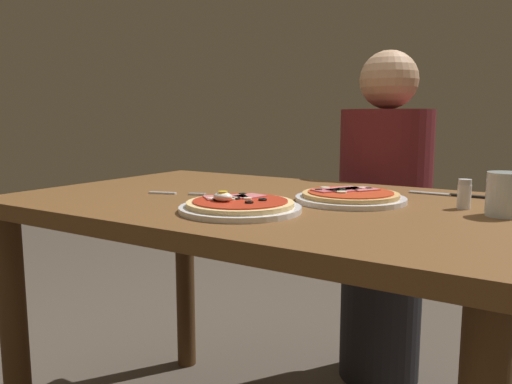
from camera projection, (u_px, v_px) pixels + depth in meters
The scene contains 8 objects.
dining_table at pixel (266, 242), 1.31m from camera, with size 1.26×0.82×0.75m.
pizza_foreground at pixel (240, 206), 1.11m from camera, with size 0.27×0.27×0.05m.
pizza_across_left at pixel (350, 197), 1.24m from camera, with size 0.27×0.27×0.03m.
water_glass_near at pixel (506, 197), 1.06m from camera, with size 0.08×0.08×0.09m.
fork at pixel (172, 193), 1.36m from camera, with size 0.15×0.07×0.00m.
knife at pixel (453, 195), 1.33m from camera, with size 0.20×0.02×0.01m.
salt_shaker at pixel (464, 194), 1.14m from camera, with size 0.03×0.03×0.07m.
diner_person at pixel (383, 228), 1.82m from camera, with size 0.32×0.32×1.18m.
Camera 1 is at (0.66, -1.09, 0.96)m, focal length 35.84 mm.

